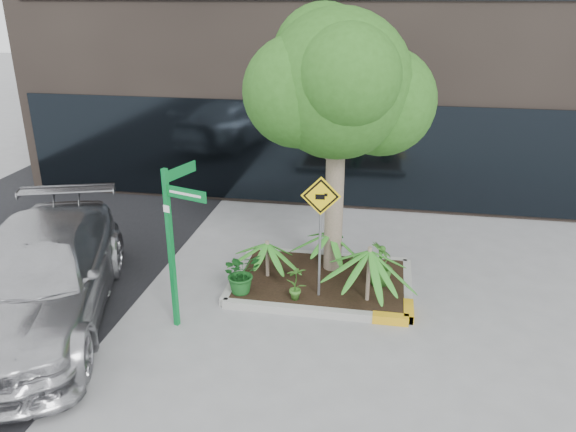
% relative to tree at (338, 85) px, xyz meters
% --- Properties ---
extents(ground, '(80.00, 80.00, 0.00)m').
position_rel_tree_xyz_m(ground, '(-0.35, -0.81, -3.67)').
color(ground, gray).
rests_on(ground, ground).
extents(planter, '(3.35, 2.36, 0.15)m').
position_rel_tree_xyz_m(planter, '(-0.12, -0.53, -3.57)').
color(planter, '#9E9E99').
rests_on(planter, ground).
extents(tree, '(3.35, 2.97, 5.03)m').
position_rel_tree_xyz_m(tree, '(0.00, 0.00, 0.00)').
color(tree, gray).
rests_on(tree, ground).
extents(palm_front, '(1.14, 1.14, 1.26)m').
position_rel_tree_xyz_m(palm_front, '(0.74, -1.16, -2.58)').
color(palm_front, gray).
rests_on(palm_front, ground).
extents(palm_left, '(0.81, 0.81, 0.90)m').
position_rel_tree_xyz_m(palm_left, '(-1.17, -0.59, -2.85)').
color(palm_left, gray).
rests_on(palm_left, ground).
extents(palm_back, '(0.91, 0.91, 1.01)m').
position_rel_tree_xyz_m(palm_back, '(-0.04, -0.05, -2.77)').
color(palm_back, gray).
rests_on(palm_back, ground).
extents(parked_car, '(3.83, 5.87, 1.58)m').
position_rel_tree_xyz_m(parked_car, '(-4.58, -2.55, -2.88)').
color(parked_car, '#B5B5BA').
rests_on(parked_car, ground).
extents(shrub_a, '(0.96, 0.96, 0.76)m').
position_rel_tree_xyz_m(shrub_a, '(-1.49, -1.27, -3.14)').
color(shrub_a, '#17531C').
rests_on(shrub_a, planter).
extents(shrub_b, '(0.52, 0.52, 0.80)m').
position_rel_tree_xyz_m(shrub_b, '(0.93, -0.53, -3.12)').
color(shrub_b, '#285C1B').
rests_on(shrub_b, planter).
extents(shrub_c, '(0.46, 0.46, 0.66)m').
position_rel_tree_xyz_m(shrub_c, '(-0.50, -1.36, -3.19)').
color(shrub_c, '#387323').
rests_on(shrub_c, planter).
extents(shrub_d, '(0.61, 0.61, 0.80)m').
position_rel_tree_xyz_m(shrub_d, '(0.02, 0.34, -3.12)').
color(shrub_d, '#1A5B20').
rests_on(shrub_d, planter).
extents(street_sign_post, '(0.77, 0.95, 2.71)m').
position_rel_tree_xyz_m(street_sign_post, '(-2.28, -2.25, -2.00)').
color(street_sign_post, '#0B7F33').
rests_on(street_sign_post, ground).
extents(cattle_sign, '(0.68, 0.15, 2.20)m').
position_rel_tree_xyz_m(cattle_sign, '(-0.12, -1.11, -2.04)').
color(cattle_sign, slate).
rests_on(cattle_sign, ground).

